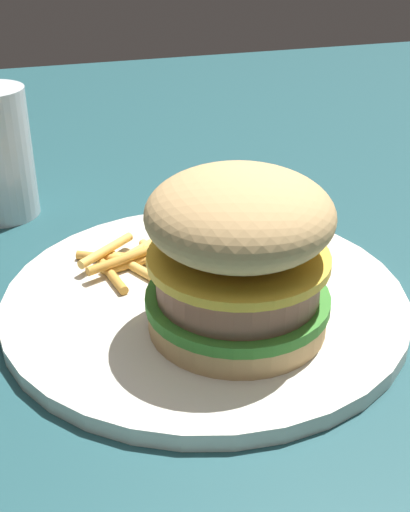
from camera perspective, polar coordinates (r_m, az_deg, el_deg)
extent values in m
plane|color=#1E474C|center=(0.50, 0.22, -3.10)|extent=(1.60, 1.60, 0.00)
cylinder|color=silver|center=(0.48, 0.00, -3.76)|extent=(0.29, 0.29, 0.01)
cylinder|color=tan|center=(0.44, 3.13, -4.93)|extent=(0.12, 0.12, 0.02)
cylinder|color=#387F2D|center=(0.44, 3.18, -3.59)|extent=(0.12, 0.12, 0.01)
cylinder|color=#8E5B47|center=(0.43, 3.23, -1.82)|extent=(0.11, 0.11, 0.02)
cylinder|color=yellow|center=(0.42, 3.29, -0.09)|extent=(0.12, 0.12, 0.01)
ellipsoid|color=tan|center=(0.41, 3.40, 3.64)|extent=(0.12, 0.12, 0.05)
cylinder|color=gold|center=(0.51, -5.88, -0.54)|extent=(0.05, 0.02, 0.01)
cylinder|color=gold|center=(0.50, -8.08, -1.52)|extent=(0.02, 0.06, 0.01)
cylinder|color=gold|center=(0.52, -8.58, -0.15)|extent=(0.04, 0.03, 0.01)
cylinder|color=gold|center=(0.51, -3.87, -0.56)|extent=(0.06, 0.05, 0.01)
cylinder|color=#E5B251|center=(0.53, -5.93, 0.38)|extent=(0.07, 0.05, 0.01)
cylinder|color=#E5B251|center=(0.52, -4.74, -0.20)|extent=(0.01, 0.05, 0.01)
cylinder|color=#E5B251|center=(0.50, -5.45, -1.28)|extent=(0.04, 0.07, 0.01)
cylinder|color=gold|center=(0.51, -6.41, -0.04)|extent=(0.07, 0.03, 0.01)
cylinder|color=gold|center=(0.50, -4.15, -0.24)|extent=(0.02, 0.05, 0.01)
cylinder|color=#E5B251|center=(0.52, -8.47, 0.50)|extent=(0.05, 0.04, 0.01)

